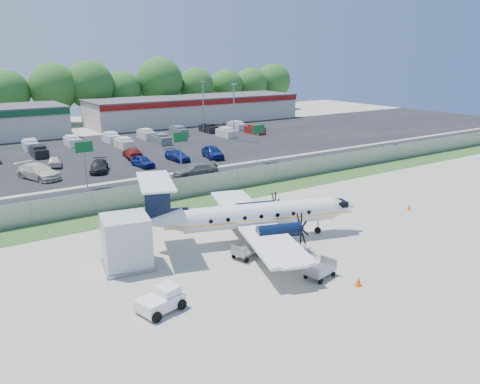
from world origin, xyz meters
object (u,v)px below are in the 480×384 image
aircraft (255,215)px  service_container (127,244)px  pushback_tug (162,299)px  baggage_cart_near (247,250)px  baggage_cart_far (320,270)px

aircraft → service_container: (-9.53, 0.84, -0.37)m
pushback_tug → baggage_cart_near: bearing=22.6°
aircraft → baggage_cart_far: (-0.20, -7.29, -1.49)m
service_container → pushback_tug: bearing=-93.8°
aircraft → service_container: aircraft is taller
aircraft → pushback_tug: bearing=-151.4°
aircraft → service_container: bearing=175.0°
pushback_tug → baggage_cart_near: (7.72, 3.21, -0.12)m
baggage_cart_near → service_container: size_ratio=0.64×
baggage_cart_near → baggage_cart_far: size_ratio=1.05×
baggage_cart_far → service_container: service_container is taller
service_container → baggage_cart_far: bearing=-41.0°
baggage_cart_far → aircraft: bearing=88.4°
aircraft → baggage_cart_near: aircraft is taller
pushback_tug → aircraft: bearing=28.6°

